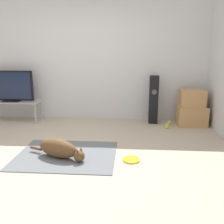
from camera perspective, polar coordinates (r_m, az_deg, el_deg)
ground_plane at (r=3.73m, az=-11.12°, el=-9.75°), size 12.00×12.00×0.00m
wall_back at (r=5.48m, az=-5.98°, el=11.65°), size 8.00×0.06×2.55m
area_rug at (r=3.73m, az=-10.38°, el=-9.62°), size 1.42×1.14×0.01m
dog at (r=3.61m, az=-11.85°, el=-8.27°), size 0.88×0.44×0.26m
frisbee at (r=3.52m, az=4.43°, el=-10.80°), size 0.24×0.24×0.03m
cardboard_box_lower at (r=5.32m, az=17.70°, el=-0.78°), size 0.57×0.45×0.39m
cardboard_box_upper at (r=5.25m, az=17.82°, el=3.09°), size 0.48×0.38×0.33m
floor_speaker at (r=5.21m, az=9.46°, el=2.79°), size 0.18×0.18×0.99m
tv_stand at (r=5.76m, az=-21.90°, el=1.82°), size 1.20×0.41×0.42m
tv at (r=5.71m, az=-22.22°, el=5.43°), size 0.98×0.20×0.65m
tennis_ball_by_boxes at (r=4.98m, az=12.45°, el=-3.37°), size 0.07×0.07×0.07m
tennis_ball_near_speaker at (r=5.31m, az=12.94°, el=-2.30°), size 0.07×0.07×0.07m
tennis_ball_loose_on_carpet at (r=5.13m, az=12.55°, el=-2.85°), size 0.07×0.07×0.07m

